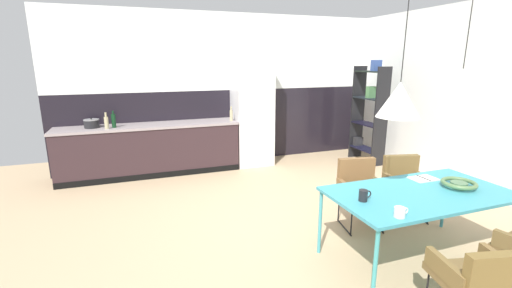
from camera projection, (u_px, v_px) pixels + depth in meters
name	position (u px, v px, depth m)	size (l,w,h in m)	color
ground_plane	(305.00, 235.00, 3.95)	(8.67, 8.67, 0.00)	tan
back_wall_splashback_dark	(228.00, 126.00, 6.78)	(6.35, 0.12, 1.41)	black
back_wall_panel_upper	(227.00, 52.00, 6.44)	(6.35, 0.12, 1.41)	white
kitchen_counter	(151.00, 149.00, 6.01)	(3.06, 0.63, 0.89)	#312125
refrigerator_column	(252.00, 110.00, 6.49)	(0.70, 0.60, 2.10)	silver
dining_table	(421.00, 196.00, 3.33)	(1.77, 0.94, 0.73)	teal
armchair_near_window	(360.00, 185.00, 4.12)	(0.56, 0.55, 0.81)	brown
armchair_head_of_table	(405.00, 180.00, 4.35)	(0.57, 0.57, 0.78)	brown
armchair_facing_counter	(481.00, 277.00, 2.39)	(0.57, 0.56, 0.75)	brown
fruit_bowl	(459.00, 184.00, 3.41)	(0.33, 0.33, 0.07)	#4C704C
open_book	(423.00, 179.00, 3.67)	(0.27, 0.19, 0.02)	white
mug_glass_clear	(400.00, 212.00, 2.78)	(0.13, 0.09, 0.08)	white
mug_dark_espresso	(364.00, 195.00, 3.10)	(0.13, 0.08, 0.10)	black
cooking_pot	(92.00, 124.00, 5.61)	(0.24, 0.24, 0.16)	black
bottle_wine_green	(231.00, 115.00, 6.24)	(0.06, 0.06, 0.27)	tan
bottle_vinegar_dark	(106.00, 122.00, 5.53)	(0.07, 0.07, 0.27)	tan
bottle_oil_tall	(114.00, 121.00, 5.62)	(0.07, 0.07, 0.28)	#0F3319
open_shelf_unit	(369.00, 111.00, 6.65)	(0.30, 0.74, 1.97)	black
pendant_lamp_over_table_near	(399.00, 100.00, 3.01)	(0.38, 0.38, 1.31)	black
pendant_lamp_over_table_far	(461.00, 82.00, 3.21)	(0.30, 0.30, 1.14)	black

